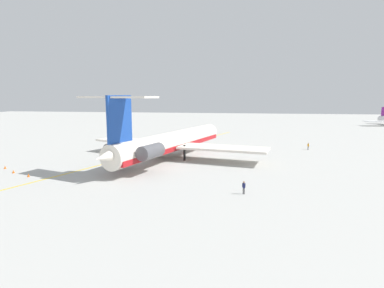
{
  "coord_description": "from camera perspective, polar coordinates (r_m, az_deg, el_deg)",
  "views": [
    {
      "loc": [
        67.71,
        24.78,
        12.87
      ],
      "look_at": [
        5.14,
        14.77,
        3.05
      ],
      "focal_mm": 29.11,
      "sensor_mm": 36.0,
      "label": 1
    }
  ],
  "objects": [
    {
      "name": "safety_cone_nose",
      "position": [
        60.55,
        -29.92,
        -4.39
      ],
      "size": [
        0.4,
        0.4,
        0.55
      ],
      "primitive_type": "cone",
      "color": "#EA590F",
      "rests_on": "ground"
    },
    {
      "name": "ground_crew_near_tail",
      "position": [
        41.91,
        9.47,
        -7.6
      ],
      "size": [
        0.28,
        0.43,
        1.76
      ],
      "rotation": [
        0.0,
        0.0,
        5.98
      ],
      "color": "black",
      "rests_on": "ground"
    },
    {
      "name": "safety_cone_tail",
      "position": [
        56.6,
        -27.79,
        -5.08
      ],
      "size": [
        0.4,
        0.4,
        0.55
      ],
      "primitive_type": "cone",
      "color": "#EA590F",
      "rests_on": "ground"
    },
    {
      "name": "ground",
      "position": [
        73.25,
        -10.84,
        -1.47
      ],
      "size": [
        336.42,
        336.42,
        0.0
      ],
      "primitive_type": "plane",
      "color": "#ADADA8"
    },
    {
      "name": "ground_crew_near_nose",
      "position": [
        80.18,
        20.52,
        -0.23
      ],
      "size": [
        0.33,
        0.31,
        1.65
      ],
      "rotation": [
        0.0,
        0.0,
        5.45
      ],
      "color": "black",
      "rests_on": "ground"
    },
    {
      "name": "taxiway_centreline",
      "position": [
        67.8,
        -10.67,
        -2.28
      ],
      "size": [
        98.52,
        37.45,
        0.01
      ],
      "primitive_type": "cube",
      "rotation": [
        0.0,
        0.0,
        2.78
      ],
      "color": "gold",
      "rests_on": "ground"
    },
    {
      "name": "main_jetliner",
      "position": [
        63.73,
        -4.05,
        0.37
      ],
      "size": [
        43.58,
        39.1,
        12.96
      ],
      "rotation": [
        0.0,
        0.0,
        2.85
      ],
      "color": "silver",
      "rests_on": "ground"
    },
    {
      "name": "safety_cone_wingtip",
      "position": [
        64.81,
        -31.05,
        -3.67
      ],
      "size": [
        0.4,
        0.4,
        0.55
      ],
      "primitive_type": "cone",
      "color": "#EA590F",
      "rests_on": "ground"
    }
  ]
}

